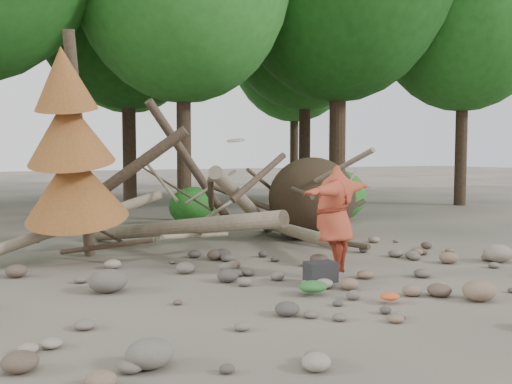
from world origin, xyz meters
name	(u,v)px	position (x,y,z in m)	size (l,w,h in m)	color
ground	(313,287)	(0.00, 0.00, 0.00)	(120.00, 120.00, 0.00)	#514C44
deadfall_pile	(293,201)	(2.02, 4.24, 0.95)	(8.55, 5.24, 3.30)	#332619
dead_conifer	(71,152)	(-3.12, 3.37, 2.11)	(2.06, 2.16, 4.35)	#4C3F30
bush_mid	(194,206)	(0.80, 7.80, 0.56)	(1.40, 1.40, 1.12)	#236A1E
bush_right	(333,195)	(5.00, 7.00, 0.80)	(2.00, 2.00, 1.60)	#2C7D27
frisbee_thrower	(335,219)	(0.67, 0.42, 0.98)	(3.02, 1.61, 2.24)	#A13924
backpack	(320,276)	(0.16, 0.04, 0.16)	(0.47, 0.32, 0.32)	black
cloth_green	(313,290)	(-0.28, -0.45, 0.08)	(0.44, 0.37, 0.17)	#276328
cloth_orange	(390,300)	(0.44, -1.31, 0.05)	(0.29, 0.24, 0.11)	#C64E22
boulder_front_left	(150,353)	(-3.19, -2.17, 0.14)	(0.48, 0.43, 0.29)	#635E53
boulder_front_right	(479,291)	(1.68, -1.73, 0.15)	(0.49, 0.44, 0.29)	#7D624E
boulder_mid_right	(498,253)	(4.26, 0.20, 0.17)	(0.57, 0.51, 0.34)	gray
boulder_mid_left	(108,281)	(-2.95, 1.05, 0.17)	(0.58, 0.52, 0.35)	#58514A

